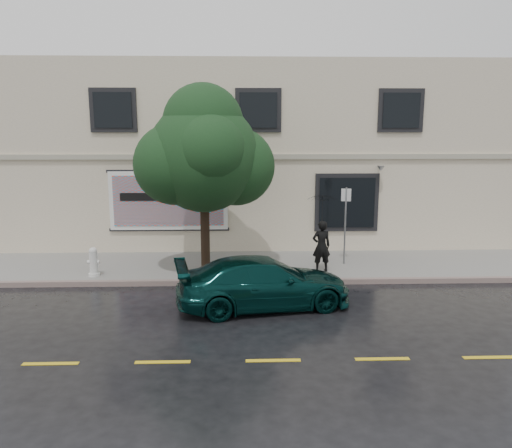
{
  "coord_description": "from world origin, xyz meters",
  "views": [
    {
      "loc": [
        -0.63,
        -12.76,
        4.54
      ],
      "look_at": [
        -0.17,
        2.2,
        1.7
      ],
      "focal_mm": 35.0,
      "sensor_mm": 36.0,
      "label": 1
    }
  ],
  "objects_px": {
    "pedestrian": "(321,246)",
    "fire_hydrant": "(94,262)",
    "street_tree": "(204,157)",
    "car": "(264,283)"
  },
  "relations": [
    {
      "from": "car",
      "to": "street_tree",
      "type": "distance_m",
      "value": 4.37
    },
    {
      "from": "car",
      "to": "fire_hydrant",
      "type": "bearing_deg",
      "value": 53.62
    },
    {
      "from": "pedestrian",
      "to": "street_tree",
      "type": "height_order",
      "value": "street_tree"
    },
    {
      "from": "car",
      "to": "street_tree",
      "type": "xyz_separation_m",
      "value": [
        -1.68,
        2.6,
        3.08
      ]
    },
    {
      "from": "pedestrian",
      "to": "car",
      "type": "bearing_deg",
      "value": 46.1
    },
    {
      "from": "pedestrian",
      "to": "fire_hydrant",
      "type": "distance_m",
      "value": 7.01
    },
    {
      "from": "street_tree",
      "to": "fire_hydrant",
      "type": "height_order",
      "value": "street_tree"
    },
    {
      "from": "car",
      "to": "pedestrian",
      "type": "distance_m",
      "value": 3.37
    },
    {
      "from": "car",
      "to": "street_tree",
      "type": "height_order",
      "value": "street_tree"
    },
    {
      "from": "street_tree",
      "to": "car",
      "type": "bearing_deg",
      "value": -57.24
    }
  ]
}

